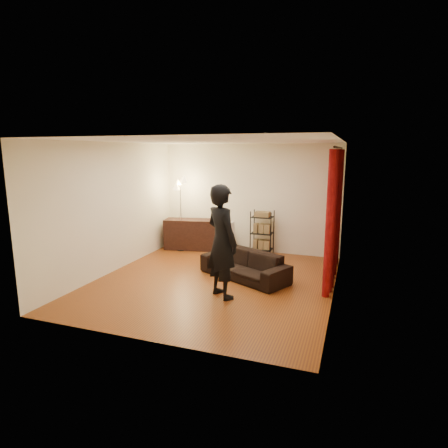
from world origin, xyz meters
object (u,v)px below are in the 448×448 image
at_px(storage_boxes, 227,237).
at_px(sofa, 244,265).
at_px(wire_shelf, 262,233).
at_px(media_cabinet, 191,234).
at_px(floor_lamp, 181,215).
at_px(person, 222,242).

bearing_deg(storage_boxes, sofa, -60.84).
distance_m(storage_boxes, wire_shelf, 0.90).
bearing_deg(storage_boxes, media_cabinet, 179.61).
bearing_deg(floor_lamp, storage_boxes, 8.55).
bearing_deg(person, wire_shelf, -54.26).
xyz_separation_m(person, storage_boxes, (-0.87, 2.80, -0.59)).
relative_size(storage_boxes, floor_lamp, 0.43).
bearing_deg(person, storage_boxes, -36.61).
distance_m(wire_shelf, floor_lamp, 2.12).
height_order(wire_shelf, floor_lamp, floor_lamp).
bearing_deg(storage_boxes, floor_lamp, -171.45).
height_order(person, wire_shelf, person).
distance_m(storage_boxes, floor_lamp, 1.31).
height_order(media_cabinet, wire_shelf, wire_shelf).
height_order(sofa, wire_shelf, wire_shelf).
height_order(person, media_cabinet, person).
relative_size(person, storage_boxes, 2.51).
bearing_deg(wire_shelf, floor_lamp, -159.08).
distance_m(person, storage_boxes, 2.99).
xyz_separation_m(media_cabinet, wire_shelf, (1.89, 0.04, 0.16)).
xyz_separation_m(person, media_cabinet, (-1.87, 2.80, -0.60)).
bearing_deg(sofa, storage_boxes, 145.31).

